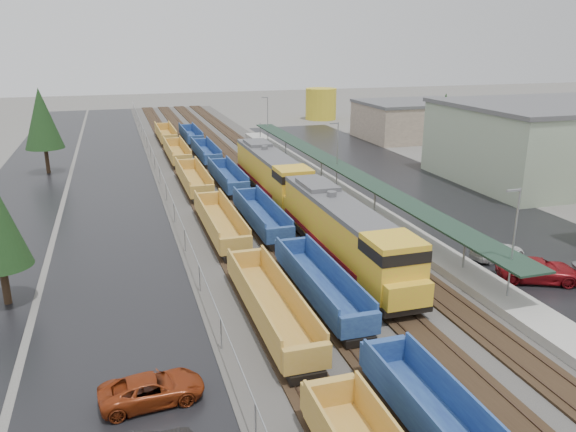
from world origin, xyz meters
The scene contains 19 objects.
ballast_strip centered at (0.00, 60.00, 0.04)m, with size 20.00×160.00×0.08m, color #302D2B.
trackbed centered at (0.00, 60.00, 0.16)m, with size 14.60×160.00×0.22m.
west_parking_lot centered at (-15.00, 60.00, 0.01)m, with size 10.00×160.00×0.02m, color black.
west_road centered at (-25.00, 60.00, 0.01)m, with size 9.00×160.00×0.02m, color black.
east_commuter_lot centered at (19.00, 50.00, 0.01)m, with size 16.00×100.00×0.02m, color black.
station_platform centered at (9.50, 50.01, 0.73)m, with size 3.00×80.00×8.00m.
chainlink_fence centered at (-9.50, 58.44, 1.61)m, with size 0.08×160.04×2.02m.
industrial_buildings centered at (37.76, 45.85, 4.25)m, with size 32.52×75.30×9.50m.
distant_hills centered at (44.79, 210.68, 0.00)m, with size 301.00×140.00×25.20m.
tree_west_far centered at (-23.00, 70.00, 7.12)m, with size 4.84×4.84×11.00m.
tree_east centered at (28.00, 58.00, 6.47)m, with size 4.40×4.40×10.00m.
locomotive_lead centered at (2.00, 29.66, 2.64)m, with size 3.35×22.11×5.00m.
locomotive_trail centered at (2.00, 50.66, 2.64)m, with size 3.35×22.11×5.00m.
well_string_yellow centered at (-6.00, 39.18, 1.16)m, with size 2.60×115.63×2.31m.
well_string_blue centered at (-2.00, 40.19, 1.12)m, with size 2.50×108.72×2.22m.
storage_tank centered at (29.00, 107.84, 3.32)m, with size 6.63×6.63×6.63m, color gold.
parked_car_west_c centered at (-13.58, 16.30, 0.70)m, with size 5.01×2.31×1.39m, color maroon.
parked_car_east_b centered at (14.28, 22.66, 0.82)m, with size 5.90×2.72×1.64m, color maroon.
parked_car_east_c centered at (14.11, 27.14, 0.68)m, with size 4.71×1.91×1.37m, color silver.
Camera 1 is at (-14.17, -7.84, 16.83)m, focal length 35.00 mm.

